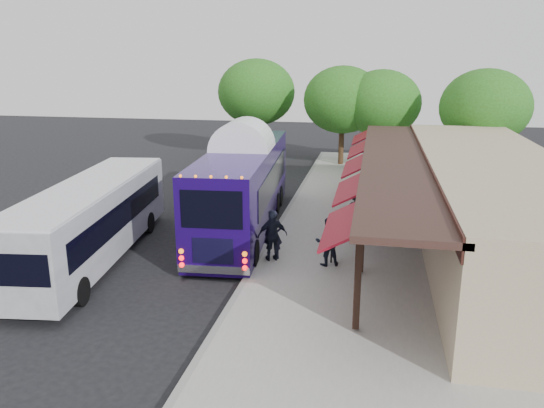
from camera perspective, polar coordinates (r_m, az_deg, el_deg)
The scene contains 15 objects.
ground at distance 18.92m, azimuth -2.13°, elevation -7.03°, with size 90.00×90.00×0.00m, color black.
sidewalk at distance 22.21m, azimuth 12.97°, elevation -3.76°, with size 10.00×40.00×0.15m, color #9E9B93.
curb at distance 22.55m, azimuth 0.30°, elevation -3.06°, with size 0.20×40.00×0.16m, color gray.
station_shelter at distance 22.12m, azimuth 22.03°, elevation 0.21°, with size 8.15×20.00×3.60m.
coach_bus at distance 22.89m, azimuth -3.11°, elevation 2.28°, with size 3.32×11.95×3.78m.
city_bus at distance 20.39m, azimuth -18.80°, elevation -1.47°, with size 3.61×10.89×2.87m.
ped_a at distance 19.23m, azimuth 0.17°, elevation -3.31°, with size 0.65×0.43×1.79m, color black.
ped_b at distance 18.70m, azimuth 5.97°, elevation -4.04°, with size 0.85×0.66×1.74m, color black.
ped_c at distance 19.02m, azimuth 0.05°, elevation -3.40°, with size 1.09×0.46×1.87m, color black.
ped_d at distance 22.35m, azimuth 9.00°, elevation -0.68°, with size 1.22×0.70×1.90m, color black.
sign_board at distance 18.98m, azimuth 6.42°, elevation -4.34°, with size 0.07×0.46×1.01m.
tree_left at distance 36.64m, azimuth 7.61°, elevation 11.05°, with size 5.30×5.30×6.79m.
tree_mid at distance 36.09m, azimuth 11.72°, elevation 10.56°, with size 5.13×5.13×6.56m.
tree_right at distance 33.92m, azimuth 21.93°, elevation 9.64°, with size 5.23×5.23×6.69m.
tree_far at distance 39.68m, azimuth -1.68°, elevation 11.93°, with size 5.65×5.65×7.24m.
Camera 1 is at (4.04, -17.02, 7.21)m, focal length 35.00 mm.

